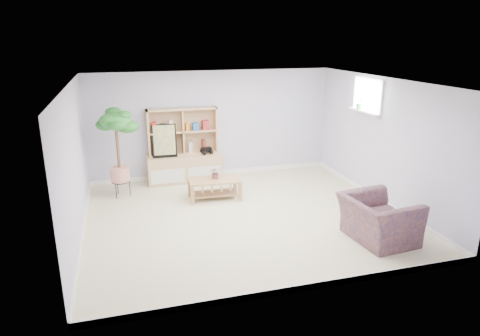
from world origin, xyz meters
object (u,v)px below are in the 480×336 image
object	(u,v)px
floor_tree	(118,154)
storage_unit	(184,146)
armchair	(378,216)
coffee_table	(214,189)

from	to	relation	value
floor_tree	storage_unit	bearing A→B (deg)	22.78
floor_tree	armchair	bearing A→B (deg)	-38.89
storage_unit	coffee_table	size ratio (longest dim) A/B	1.62
storage_unit	floor_tree	size ratio (longest dim) A/B	0.91
coffee_table	floor_tree	distance (m)	2.03
storage_unit	armchair	world-z (taller)	storage_unit
storage_unit	floor_tree	xyz separation A→B (m)	(-1.39, -0.58, 0.08)
coffee_table	armchair	xyz separation A→B (m)	(2.09, -2.48, 0.20)
coffee_table	armchair	bearing A→B (deg)	-46.91
coffee_table	floor_tree	world-z (taller)	floor_tree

